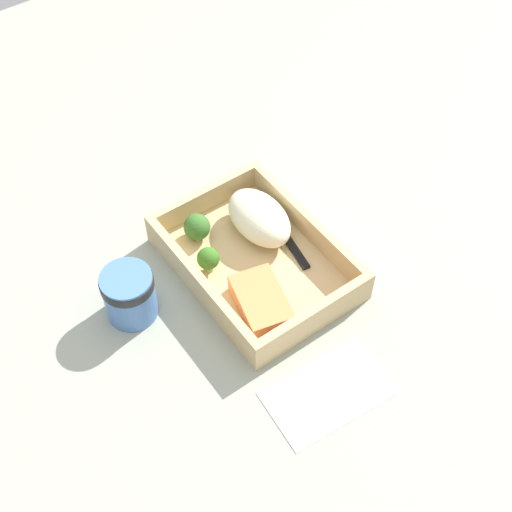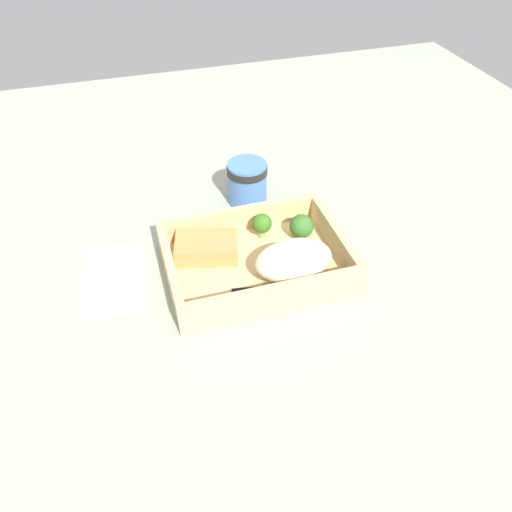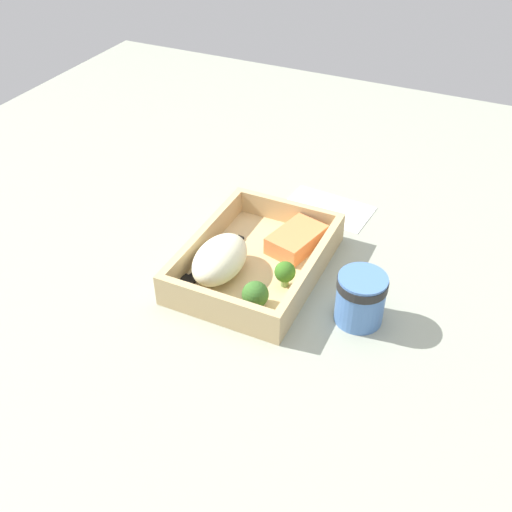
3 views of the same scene
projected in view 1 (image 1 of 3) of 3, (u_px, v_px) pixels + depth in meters
The scene contains 10 objects.
ground_plane at pixel (256, 272), 99.82cm from camera, with size 160.00×160.00×2.00cm, color gray.
takeout_tray at pixel (256, 265), 98.56cm from camera, with size 26.38×19.18×1.20cm, color tan.
tray_rim at pixel (256, 254), 96.57cm from camera, with size 26.38×19.18×3.88cm.
salmon_fillet at pixel (261, 302), 92.22cm from camera, with size 9.27×5.85×2.90cm, color #E88248.
mashed_potatoes at pixel (259, 218), 99.52cm from camera, with size 11.29×7.04×5.56cm, color beige.
broccoli_floret_1 at pixel (197, 227), 99.34cm from camera, with size 3.79×3.79×4.05cm.
broccoli_floret_2 at pixel (208, 259), 95.43cm from camera, with size 3.09×3.09×4.09cm.
fork at pixel (277, 224), 102.23cm from camera, with size 15.84×4.39×0.44cm.
paper_cup at pixel (129, 293), 91.25cm from camera, with size 6.91×6.91×7.51cm.
receipt_slip at pixel (328, 393), 86.98cm from camera, with size 9.04×15.06×0.24cm, color white.
Camera 1 is at (-48.70, 35.31, 78.69)cm, focal length 50.00 mm.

